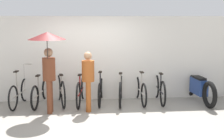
{
  "coord_description": "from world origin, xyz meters",
  "views": [
    {
      "loc": [
        -0.2,
        -7.17,
        2.39
      ],
      "look_at": [
        0.56,
        1.02,
        1.0
      ],
      "focal_mm": 50.0,
      "sensor_mm": 36.0,
      "label": 1
    }
  ],
  "objects_px": {
    "parked_bicycle_4": "(101,90)",
    "motorcycle": "(199,88)",
    "parked_bicycle_2": "(61,90)",
    "parked_bicycle_1": "(41,92)",
    "parked_bicycle_6": "(140,90)",
    "parked_bicycle_5": "(121,90)",
    "pedestrian_leading": "(48,52)",
    "parked_bicycle_7": "(159,89)",
    "parked_bicycle_3": "(81,91)",
    "pedestrian_center": "(88,77)",
    "parked_bicycle_0": "(19,93)"
  },
  "relations": [
    {
      "from": "parked_bicycle_6",
      "to": "parked_bicycle_7",
      "type": "distance_m",
      "value": 0.56
    },
    {
      "from": "parked_bicycle_5",
      "to": "pedestrian_center",
      "type": "height_order",
      "value": "pedestrian_center"
    },
    {
      "from": "parked_bicycle_2",
      "to": "parked_bicycle_5",
      "type": "xyz_separation_m",
      "value": [
        1.67,
        -0.04,
        -0.02
      ]
    },
    {
      "from": "parked_bicycle_3",
      "to": "pedestrian_leading",
      "type": "relative_size",
      "value": 0.87
    },
    {
      "from": "parked_bicycle_0",
      "to": "parked_bicycle_5",
      "type": "distance_m",
      "value": 2.79
    },
    {
      "from": "parked_bicycle_2",
      "to": "parked_bicycle_3",
      "type": "height_order",
      "value": "parked_bicycle_2"
    },
    {
      "from": "parked_bicycle_5",
      "to": "pedestrian_leading",
      "type": "bearing_deg",
      "value": 122.35
    },
    {
      "from": "parked_bicycle_2",
      "to": "parked_bicycle_7",
      "type": "height_order",
      "value": "parked_bicycle_7"
    },
    {
      "from": "parked_bicycle_4",
      "to": "parked_bicycle_6",
      "type": "relative_size",
      "value": 0.99
    },
    {
      "from": "parked_bicycle_0",
      "to": "parked_bicycle_3",
      "type": "xyz_separation_m",
      "value": [
        1.67,
        0.03,
        0.01
      ]
    },
    {
      "from": "parked_bicycle_3",
      "to": "parked_bicycle_4",
      "type": "relative_size",
      "value": 1.05
    },
    {
      "from": "parked_bicycle_2",
      "to": "pedestrian_leading",
      "type": "height_order",
      "value": "pedestrian_leading"
    },
    {
      "from": "parked_bicycle_7",
      "to": "pedestrian_center",
      "type": "height_order",
      "value": "pedestrian_center"
    },
    {
      "from": "parked_bicycle_6",
      "to": "motorcycle",
      "type": "xyz_separation_m",
      "value": [
        1.68,
        -0.08,
        0.05
      ]
    },
    {
      "from": "parked_bicycle_1",
      "to": "parked_bicycle_6",
      "type": "xyz_separation_m",
      "value": [
        2.79,
        -0.04,
        0.01
      ]
    },
    {
      "from": "parked_bicycle_1",
      "to": "motorcycle",
      "type": "bearing_deg",
      "value": -83.29
    },
    {
      "from": "parked_bicycle_0",
      "to": "parked_bicycle_4",
      "type": "xyz_separation_m",
      "value": [
        2.23,
        0.1,
        -0.01
      ]
    },
    {
      "from": "parked_bicycle_2",
      "to": "pedestrian_center",
      "type": "distance_m",
      "value": 1.16
    },
    {
      "from": "parked_bicycle_2",
      "to": "pedestrian_center",
      "type": "bearing_deg",
      "value": -145.02
    },
    {
      "from": "pedestrian_center",
      "to": "parked_bicycle_4",
      "type": "bearing_deg",
      "value": -115.44
    },
    {
      "from": "parked_bicycle_7",
      "to": "pedestrian_center",
      "type": "distance_m",
      "value": 2.22
    },
    {
      "from": "parked_bicycle_4",
      "to": "motorcycle",
      "type": "height_order",
      "value": "parked_bicycle_4"
    },
    {
      "from": "pedestrian_leading",
      "to": "pedestrian_center",
      "type": "height_order",
      "value": "pedestrian_leading"
    },
    {
      "from": "parked_bicycle_1",
      "to": "pedestrian_center",
      "type": "relative_size",
      "value": 1.13
    },
    {
      "from": "pedestrian_center",
      "to": "parked_bicycle_3",
      "type": "bearing_deg",
      "value": -74.5
    },
    {
      "from": "parked_bicycle_3",
      "to": "pedestrian_leading",
      "type": "distance_m",
      "value": 1.66
    },
    {
      "from": "parked_bicycle_2",
      "to": "pedestrian_center",
      "type": "height_order",
      "value": "pedestrian_center"
    },
    {
      "from": "parked_bicycle_6",
      "to": "parked_bicycle_7",
      "type": "relative_size",
      "value": 1.02
    },
    {
      "from": "parked_bicycle_3",
      "to": "motorcycle",
      "type": "height_order",
      "value": "parked_bicycle_3"
    },
    {
      "from": "parked_bicycle_2",
      "to": "parked_bicycle_5",
      "type": "height_order",
      "value": "parked_bicycle_2"
    },
    {
      "from": "pedestrian_leading",
      "to": "parked_bicycle_3",
      "type": "bearing_deg",
      "value": -129.96
    },
    {
      "from": "parked_bicycle_6",
      "to": "parked_bicycle_4",
      "type": "bearing_deg",
      "value": 86.01
    },
    {
      "from": "parked_bicycle_6",
      "to": "parked_bicycle_2",
      "type": "bearing_deg",
      "value": 88.69
    },
    {
      "from": "parked_bicycle_5",
      "to": "motorcycle",
      "type": "bearing_deg",
      "value": -82.91
    },
    {
      "from": "parked_bicycle_2",
      "to": "motorcycle",
      "type": "height_order",
      "value": "parked_bicycle_2"
    },
    {
      "from": "parked_bicycle_1",
      "to": "parked_bicycle_3",
      "type": "xyz_separation_m",
      "value": [
        1.11,
        -0.04,
        0.03
      ]
    },
    {
      "from": "parked_bicycle_3",
      "to": "parked_bicycle_0",
      "type": "bearing_deg",
      "value": 98.08
    },
    {
      "from": "parked_bicycle_7",
      "to": "parked_bicycle_2",
      "type": "bearing_deg",
      "value": 92.66
    },
    {
      "from": "parked_bicycle_6",
      "to": "parked_bicycle_1",
      "type": "bearing_deg",
      "value": 88.59
    },
    {
      "from": "parked_bicycle_0",
      "to": "parked_bicycle_6",
      "type": "height_order",
      "value": "parked_bicycle_6"
    },
    {
      "from": "parked_bicycle_4",
      "to": "parked_bicycle_5",
      "type": "distance_m",
      "value": 0.56
    },
    {
      "from": "parked_bicycle_5",
      "to": "pedestrian_center",
      "type": "relative_size",
      "value": 1.12
    },
    {
      "from": "parked_bicycle_5",
      "to": "motorcycle",
      "type": "distance_m",
      "value": 2.24
    },
    {
      "from": "parked_bicycle_3",
      "to": "parked_bicycle_7",
      "type": "xyz_separation_m",
      "value": [
        2.23,
        0.0,
        -0.01
      ]
    },
    {
      "from": "parked_bicycle_0",
      "to": "parked_bicycle_4",
      "type": "relative_size",
      "value": 0.96
    },
    {
      "from": "parked_bicycle_5",
      "to": "pedestrian_leading",
      "type": "distance_m",
      "value": 2.39
    },
    {
      "from": "parked_bicycle_2",
      "to": "parked_bicycle_3",
      "type": "bearing_deg",
      "value": -103.61
    },
    {
      "from": "parked_bicycle_5",
      "to": "pedestrian_leading",
      "type": "xyz_separation_m",
      "value": [
        -1.9,
        -0.83,
        1.19
      ]
    },
    {
      "from": "parked_bicycle_1",
      "to": "parked_bicycle_6",
      "type": "height_order",
      "value": "parked_bicycle_6"
    },
    {
      "from": "pedestrian_center",
      "to": "pedestrian_leading",
      "type": "bearing_deg",
      "value": 8.89
    }
  ]
}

